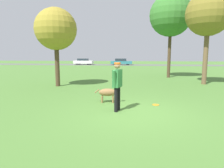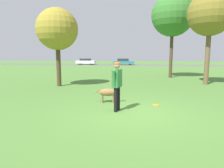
% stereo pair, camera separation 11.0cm
% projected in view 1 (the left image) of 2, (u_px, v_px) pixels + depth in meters
% --- Properties ---
extents(ground_plane, '(120.00, 120.00, 0.00)m').
position_uv_depth(ground_plane, '(133.00, 113.00, 7.02)').
color(ground_plane, '#4C7A33').
extents(far_road_strip, '(120.00, 6.00, 0.01)m').
position_uv_depth(far_road_strip, '(137.00, 65.00, 40.91)').
color(far_road_strip, '#5B5B59').
rests_on(far_road_strip, ground_plane).
extents(person, '(0.33, 0.73, 1.77)m').
position_uv_depth(person, '(117.00, 82.00, 7.15)').
color(person, black).
rests_on(person, ground_plane).
extents(dog, '(1.09, 0.40, 0.62)m').
position_uv_depth(dog, '(108.00, 93.00, 8.55)').
color(dog, olive).
rests_on(dog, ground_plane).
extents(frisbee, '(0.28, 0.28, 0.02)m').
position_uv_depth(frisbee, '(156.00, 105.00, 8.17)').
color(frisbee, orange).
rests_on(frisbee, ground_plane).
extents(tree_mid_center, '(3.69, 3.69, 7.32)m').
position_uv_depth(tree_mid_center, '(171.00, 15.00, 17.41)').
color(tree_mid_center, '#4C3826').
rests_on(tree_mid_center, ground_plane).
extents(tree_near_right, '(2.97, 2.97, 6.26)m').
position_uv_depth(tree_near_right, '(208.00, 14.00, 13.31)').
color(tree_near_right, brown).
rests_on(tree_near_right, ground_plane).
extents(tree_near_left, '(2.65, 2.65, 4.98)m').
position_uv_depth(tree_near_left, '(56.00, 29.00, 12.62)').
color(tree_near_left, '#4C3826').
rests_on(tree_near_left, ground_plane).
extents(parked_car_white, '(4.00, 1.79, 1.28)m').
position_uv_depth(parked_car_white, '(83.00, 62.00, 42.32)').
color(parked_car_white, white).
rests_on(parked_car_white, ground_plane).
extents(parked_car_teal, '(4.40, 1.86, 1.30)m').
position_uv_depth(parked_car_teal, '(121.00, 62.00, 40.98)').
color(parked_car_teal, teal).
rests_on(parked_car_teal, ground_plane).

